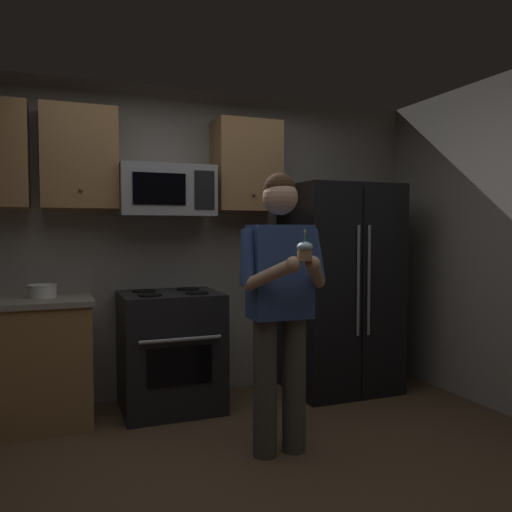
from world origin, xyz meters
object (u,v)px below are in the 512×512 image
Objects in this scene: microwave at (166,191)px; refrigerator at (340,288)px; person at (281,297)px; oven_range at (171,351)px; cupcake at (305,251)px; bowl_large_white at (42,291)px.

microwave is 0.41× the size of refrigerator.
microwave reaches higher than person.
person reaches higher than oven_range.
person is 10.13× the size of cupcake.
person is (-1.03, -1.03, 0.10)m from refrigerator.
microwave is 0.42× the size of person.
microwave is 4.26× the size of cupcake.
oven_range is at bearing 113.67° from person.
microwave is 1.72m from refrigerator.
oven_range is 1.06m from bowl_large_white.
refrigerator reaches higher than person.
bowl_large_white is (-0.92, -0.07, -0.75)m from microwave.
cupcake is at bearing -72.83° from microwave.
refrigerator is 1.75m from cupcake.
refrigerator is at bearing -1.50° from oven_range.
person is at bearing -38.79° from bowl_large_white.
person reaches higher than cupcake.
bowl_large_white is 2.04m from cupcake.
cupcake is (-0.00, -0.33, 0.30)m from person.
refrigerator is at bearing 45.03° from person.
bowl_large_white is at bearing 133.89° from cupcake.
microwave reaches higher than oven_range.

